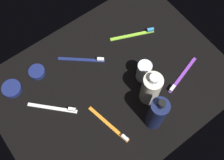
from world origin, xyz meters
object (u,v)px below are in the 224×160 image
Objects in this scene: toothbrush_white at (55,108)px; cream_tin_right at (12,89)px; toothbrush_lime at (135,34)px; deodorant_stick at (144,71)px; cream_tin_left at (37,72)px; bodywash_bottle at (151,89)px; toothbrush_orange at (111,126)px; toothbrush_navy at (84,59)px; toothbrush_purple at (181,77)px; lotion_bottle at (157,114)px.

toothbrush_white is 17.89cm from cream_tin_right.
deodorant_stick is at bearing 60.08° from toothbrush_lime.
toothbrush_lime is 42.59cm from toothbrush_white.
cream_tin_left is (30.65, -24.82, -3.53)cm from deodorant_stick.
bodywash_bottle is 2.38× the size of cream_tin_right.
toothbrush_orange is 38.50cm from cream_tin_right.
toothbrush_orange is 1.23× the size of toothbrush_navy.
toothbrush_orange is 20.67cm from toothbrush_white.
bodywash_bottle is 0.94× the size of toothbrush_purple.
toothbrush_lime and cream_tin_left have the same top height.
bodywash_bottle is at bearing 111.22° from toothbrush_navy.
cream_tin_right is (52.76, -33.35, 0.39)cm from toothbrush_purple.
cream_tin_left is at bearing -19.26° from toothbrush_navy.
deodorant_stick is 34.15cm from toothbrush_white.
cream_tin_right is at bearing -61.05° from toothbrush_white.
toothbrush_lime is at bearing -85.13° from toothbrush_purple.
lotion_bottle reaches higher than cream_tin_right.
bodywash_bottle is 0.98× the size of toothbrush_lime.
deodorant_stick reaches higher than toothbrush_white.
deodorant_stick is 0.51× the size of toothbrush_purple.
toothbrush_white is at bearing -54.96° from toothbrush_orange.
bodywash_bottle is 1.84× the size of deodorant_stick.
toothbrush_lime is (-9.24, -16.05, -3.95)cm from deodorant_stick.
toothbrush_white is at bearing 9.70° from toothbrush_lime.
deodorant_stick is 0.54× the size of toothbrush_lime.
lotion_bottle is 46.77cm from cream_tin_left.
lotion_bottle is 52.60cm from cream_tin_right.
toothbrush_lime is at bearing -118.71° from lotion_bottle.
deodorant_stick is 18.93cm from toothbrush_lime.
toothbrush_lime is at bearing -119.92° from deodorant_stick.
lotion_bottle is 2.81× the size of cream_tin_right.
toothbrush_white is at bearing 27.37° from toothbrush_navy.
bodywash_bottle is at bearing -177.52° from toothbrush_orange.
toothbrush_orange is (20.87, 8.05, -3.95)cm from deodorant_stick.
lotion_bottle reaches higher than cream_tin_left.
toothbrush_orange is 1.30× the size of toothbrush_white.
lotion_bottle is 17.78cm from deodorant_stick.
deodorant_stick is at bearing -117.41° from lotion_bottle.
lotion_bottle is at bearing 99.22° from toothbrush_navy.
toothbrush_navy and toothbrush_lime have the same top height.
deodorant_stick is at bearing 164.84° from toothbrush_white.
toothbrush_orange and toothbrush_white have the same top height.
toothbrush_navy and toothbrush_purple have the same top height.
cream_tin_right is (8.66, -15.65, 0.39)cm from toothbrush_white.
toothbrush_navy is 1.05× the size of toothbrush_white.
bodywash_bottle is (-4.60, -8.06, -1.15)cm from lotion_bottle.
toothbrush_lime is 1.23× the size of toothbrush_white.
bodywash_bottle is 34.25cm from toothbrush_white.
cream_tin_left is at bearing -38.69° from toothbrush_purple.
bodywash_bottle is at bearing 65.24° from deodorant_stick.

